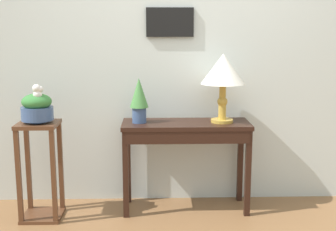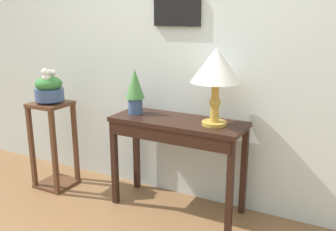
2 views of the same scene
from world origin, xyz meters
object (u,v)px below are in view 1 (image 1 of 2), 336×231
object	(u,v)px
potted_plant_on_console	(139,98)
planter_bowl_wide	(37,107)
table_lamp	(223,72)
console_table	(186,137)
pedestal_stand_left	(41,171)

from	to	relation	value
potted_plant_on_console	planter_bowl_wide	world-z (taller)	potted_plant_on_console
table_lamp	planter_bowl_wide	xyz separation A→B (m)	(-1.47, -0.15, -0.25)
potted_plant_on_console	planter_bowl_wide	bearing A→B (deg)	-169.25
console_table	potted_plant_on_console	xyz separation A→B (m)	(-0.38, 0.02, 0.32)
console_table	pedestal_stand_left	bearing A→B (deg)	-173.85
console_table	planter_bowl_wide	size ratio (longest dim) A/B	3.42
table_lamp	planter_bowl_wide	world-z (taller)	table_lamp
potted_plant_on_console	console_table	bearing A→B (deg)	-3.25
table_lamp	potted_plant_on_console	bearing A→B (deg)	-179.93
table_lamp	pedestal_stand_left	world-z (taller)	table_lamp
console_table	planter_bowl_wide	xyz separation A→B (m)	(-1.17, -0.13, 0.28)
pedestal_stand_left	planter_bowl_wide	world-z (taller)	planter_bowl_wide
table_lamp	potted_plant_on_console	distance (m)	0.71
pedestal_stand_left	planter_bowl_wide	bearing A→B (deg)	-48.76
planter_bowl_wide	console_table	bearing A→B (deg)	6.22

